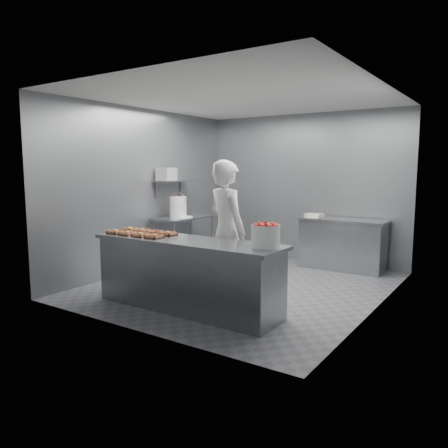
{
  "coord_description": "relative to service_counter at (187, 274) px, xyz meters",
  "views": [
    {
      "loc": [
        3.4,
        -5.57,
        1.8
      ],
      "look_at": [
        -0.21,
        -0.2,
        0.96
      ],
      "focal_mm": 35.0,
      "sensor_mm": 36.0,
      "label": 1
    }
  ],
  "objects": [
    {
      "name": "tray_5",
      "position": [
        -0.9,
        0.14,
        0.47
      ],
      "size": [
        0.19,
        0.18,
        0.06
      ],
      "color": "tan",
      "rests_on": "service_counter"
    },
    {
      "name": "tray_7",
      "position": [
        -0.42,
        0.14,
        0.47
      ],
      "size": [
        0.19,
        0.18,
        0.06
      ],
      "color": "tan",
      "rests_on": "service_counter"
    },
    {
      "name": "tray_1",
      "position": [
        -0.9,
        -0.14,
        0.47
      ],
      "size": [
        0.19,
        0.18,
        0.06
      ],
      "color": "tan",
      "rests_on": "service_counter"
    },
    {
      "name": "strawberry_tub",
      "position": [
        1.08,
        0.08,
        0.59
      ],
      "size": [
        0.32,
        0.32,
        0.27
      ],
      "color": "white",
      "rests_on": "service_counter"
    },
    {
      "name": "glaze_bucket",
      "position": [
        -1.61,
        1.77,
        0.65
      ],
      "size": [
        0.31,
        0.3,
        0.46
      ],
      "color": "white",
      "rests_on": "prep_table"
    },
    {
      "name": "wall_left",
      "position": [
        -2.0,
        1.35,
        0.95
      ],
      "size": [
        0.04,
        4.5,
        2.8
      ],
      "primitive_type": "cube",
      "color": "slate",
      "rests_on": "ground"
    },
    {
      "name": "prep_table",
      "position": [
        -1.65,
        1.95,
        0.14
      ],
      "size": [
        0.6,
        1.2,
        0.9
      ],
      "color": "slate",
      "rests_on": "ground"
    },
    {
      "name": "service_counter",
      "position": [
        0.0,
        0.0,
        0.0
      ],
      "size": [
        2.6,
        0.7,
        0.9
      ],
      "color": "slate",
      "rests_on": "ground"
    },
    {
      "name": "tray_6",
      "position": [
        -0.66,
        0.14,
        0.47
      ],
      "size": [
        0.19,
        0.18,
        0.04
      ],
      "color": "tan",
      "rests_on": "service_counter"
    },
    {
      "name": "wall_back",
      "position": [
        0.0,
        3.6,
        0.95
      ],
      "size": [
        4.0,
        0.04,
        2.8
      ],
      "primitive_type": "cube",
      "color": "slate",
      "rests_on": "ground"
    },
    {
      "name": "ceiling",
      "position": [
        0.0,
        1.35,
        2.35
      ],
      "size": [
        4.5,
        4.5,
        0.0
      ],
      "primitive_type": "plane",
      "rotation": [
        3.14,
        0.0,
        0.0
      ],
      "color": "white",
      "rests_on": "wall_back"
    },
    {
      "name": "tray_3",
      "position": [
        -0.42,
        -0.14,
        0.47
      ],
      "size": [
        0.19,
        0.18,
        0.06
      ],
      "color": "tan",
      "rests_on": "service_counter"
    },
    {
      "name": "back_counter",
      "position": [
        0.9,
        3.25,
        -0.0
      ],
      "size": [
        1.5,
        0.6,
        0.9
      ],
      "color": "slate",
      "rests_on": "ground"
    },
    {
      "name": "rag",
      "position": [
        -1.74,
        2.04,
        0.46
      ],
      "size": [
        0.14,
        0.13,
        0.02
      ],
      "primitive_type": "cube",
      "rotation": [
        0.0,
        0.0,
        0.05
      ],
      "color": "#CCB28C",
      "rests_on": "prep_table"
    },
    {
      "name": "paper_stack",
      "position": [
        0.36,
        3.25,
        0.48
      ],
      "size": [
        0.34,
        0.27,
        0.06
      ],
      "primitive_type": "cube",
      "rotation": [
        0.0,
        0.0,
        -0.2
      ],
      "color": "silver",
      "rests_on": "back_counter"
    },
    {
      "name": "bucket_lid",
      "position": [
        -1.51,
        1.81,
        0.46
      ],
      "size": [
        0.36,
        0.36,
        0.02
      ],
      "primitive_type": "cylinder",
      "rotation": [
        0.0,
        0.0,
        0.17
      ],
      "color": "white",
      "rests_on": "prep_table"
    },
    {
      "name": "tray_2",
      "position": [
        -0.66,
        -0.14,
        0.47
      ],
      "size": [
        0.19,
        0.18,
        0.06
      ],
      "color": "tan",
      "rests_on": "service_counter"
    },
    {
      "name": "wall_shelf",
      "position": [
        -1.82,
        1.95,
        1.1
      ],
      "size": [
        0.35,
        0.9,
        0.03
      ],
      "primitive_type": "cube",
      "color": "slate",
      "rests_on": "wall_left"
    },
    {
      "name": "worker",
      "position": [
        0.21,
        0.6,
        0.49
      ],
      "size": [
        0.81,
        0.69,
        1.9
      ],
      "primitive_type": "imported",
      "rotation": [
        0.0,
        0.0,
        2.74
      ],
      "color": "white",
      "rests_on": "ground"
    },
    {
      "name": "appliance",
      "position": [
        -1.82,
        1.71,
        1.22
      ],
      "size": [
        0.27,
        0.31,
        0.23
      ],
      "primitive_type": "cube",
      "rotation": [
        0.0,
        0.0,
        0.04
      ],
      "color": "gray",
      "rests_on": "wall_shelf"
    },
    {
      "name": "tray_4",
      "position": [
        -1.14,
        0.14,
        0.47
      ],
      "size": [
        0.19,
        0.18,
        0.06
      ],
      "color": "tan",
      "rests_on": "service_counter"
    },
    {
      "name": "wall_right",
      "position": [
        2.0,
        1.35,
        0.95
      ],
      "size": [
        0.04,
        4.5,
        2.8
      ],
      "primitive_type": "cube",
      "color": "slate",
      "rests_on": "ground"
    },
    {
      "name": "tray_0",
      "position": [
        -1.14,
        -0.14,
        0.47
      ],
      "size": [
        0.19,
        0.18,
        0.06
      ],
      "color": "tan",
      "rests_on": "service_counter"
    },
    {
      "name": "floor",
      "position": [
        0.0,
        1.35,
        -0.45
      ],
      "size": [
        4.5,
        4.5,
        0.0
      ],
      "primitive_type": "plane",
      "color": "#4C4C51",
      "rests_on": "ground"
    }
  ]
}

